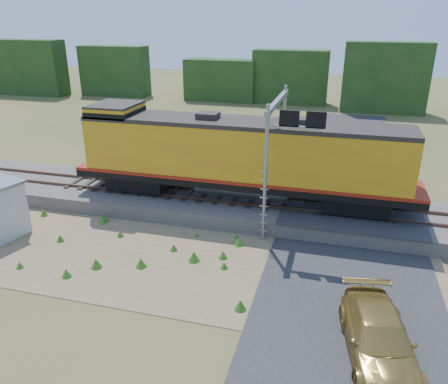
% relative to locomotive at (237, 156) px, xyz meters
% --- Properties ---
extents(ground, '(140.00, 140.00, 0.00)m').
position_rel_locomotive_xyz_m(ground, '(-0.95, -6.00, -3.28)').
color(ground, '#475123').
rests_on(ground, ground).
extents(ballast, '(70.00, 5.00, 0.80)m').
position_rel_locomotive_xyz_m(ballast, '(-0.95, -0.00, -2.88)').
color(ballast, slate).
rests_on(ballast, ground).
extents(rails, '(70.00, 1.54, 0.16)m').
position_rel_locomotive_xyz_m(rails, '(-0.95, -0.00, -2.40)').
color(rails, brown).
rests_on(rails, ballast).
extents(dirt_shoulder, '(26.00, 8.00, 0.03)m').
position_rel_locomotive_xyz_m(dirt_shoulder, '(-2.95, -5.50, -3.27)').
color(dirt_shoulder, '#8C7754').
rests_on(dirt_shoulder, ground).
extents(road, '(7.00, 66.00, 0.86)m').
position_rel_locomotive_xyz_m(road, '(6.05, -5.26, -3.20)').
color(road, '#38383A').
rests_on(road, ground).
extents(tree_line_north, '(130.00, 3.00, 6.50)m').
position_rel_locomotive_xyz_m(tree_line_north, '(-0.95, 32.00, -0.21)').
color(tree_line_north, '#1D3C16').
rests_on(tree_line_north, ground).
extents(weed_clumps, '(15.00, 6.20, 0.56)m').
position_rel_locomotive_xyz_m(weed_clumps, '(-4.45, -5.90, -3.28)').
color(weed_clumps, '#386C1E').
rests_on(weed_clumps, ground).
extents(locomotive, '(18.26, 2.79, 4.71)m').
position_rel_locomotive_xyz_m(locomotive, '(0.00, 0.00, 0.00)').
color(locomotive, black).
rests_on(locomotive, rails).
extents(signal_gantry, '(2.61, 6.20, 6.59)m').
position_rel_locomotive_xyz_m(signal_gantry, '(2.35, -0.65, 1.69)').
color(signal_gantry, gray).
rests_on(signal_gantry, ground).
extents(car, '(2.74, 5.11, 1.41)m').
position_rel_locomotive_xyz_m(car, '(6.93, -9.50, -2.58)').
color(car, '#A1843C').
rests_on(car, ground).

